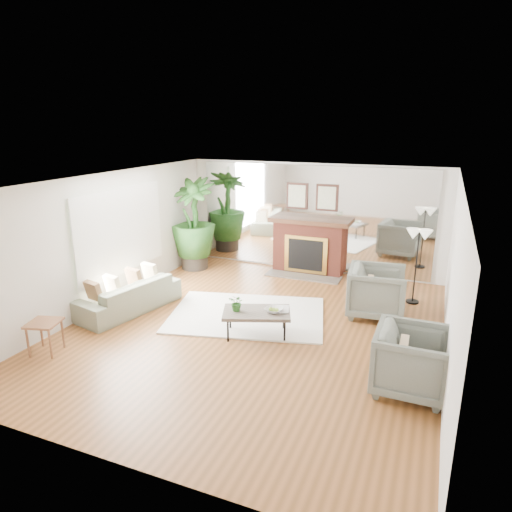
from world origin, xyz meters
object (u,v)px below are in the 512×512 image
at_px(fireplace, 308,245).
at_px(sofa, 129,296).
at_px(potted_ficus, 193,221).
at_px(armchair_back, 377,292).
at_px(side_table, 44,327).
at_px(coffee_table, 257,313).
at_px(floor_lamp, 419,241).
at_px(armchair_front, 412,361).

distance_m(fireplace, sofa, 4.22).
bearing_deg(potted_ficus, fireplace, 15.16).
relative_size(fireplace, armchair_back, 2.05).
xyz_separation_m(side_table, potted_ficus, (-0.00, 4.53, 0.73)).
height_order(coffee_table, floor_lamp, floor_lamp).
xyz_separation_m(sofa, armchair_front, (5.05, -0.81, 0.14)).
distance_m(armchair_front, side_table, 5.30).
bearing_deg(potted_ficus, armchair_back, -15.28).
height_order(fireplace, floor_lamp, fireplace).
bearing_deg(sofa, potted_ficus, -164.21).
bearing_deg(sofa, armchair_back, 121.97).
distance_m(armchair_back, potted_ficus, 4.64).
bearing_deg(armchair_back, fireplace, 37.59).
bearing_deg(armchair_front, armchair_back, 18.90).
xyz_separation_m(coffee_table, armchair_back, (1.68, 1.58, 0.06)).
bearing_deg(armchair_front, coffee_table, 73.84).
bearing_deg(side_table, armchair_back, 36.89).
bearing_deg(side_table, armchair_front, 10.96).
distance_m(coffee_table, potted_ficus, 3.99).
bearing_deg(coffee_table, sofa, 178.18).
xyz_separation_m(coffee_table, potted_ficus, (-2.74, 2.79, 0.76)).
xyz_separation_m(sofa, floor_lamp, (4.86, 2.39, 0.96)).
bearing_deg(fireplace, potted_ficus, -164.84).
bearing_deg(sofa, coffee_table, 100.80).
distance_m(coffee_table, sofa, 2.60).
distance_m(fireplace, side_table, 5.85).
bearing_deg(armchair_front, floor_lamp, 3.75).
distance_m(fireplace, potted_ficus, 2.74).
relative_size(armchair_back, floor_lamp, 0.68).
bearing_deg(armchair_front, potted_ficus, 56.27).
relative_size(coffee_table, side_table, 2.27).
height_order(fireplace, sofa, fireplace).
distance_m(sofa, armchair_front, 5.12).
distance_m(armchair_front, floor_lamp, 3.31).
bearing_deg(fireplace, armchair_front, -58.41).
relative_size(armchair_front, potted_ficus, 0.44).
bearing_deg(floor_lamp, side_table, -139.95).
height_order(fireplace, side_table, fireplace).
xyz_separation_m(armchair_front, potted_ficus, (-5.20, 3.52, 0.72)).
height_order(potted_ficus, floor_lamp, potted_ficus).
relative_size(armchair_back, side_table, 1.83).
height_order(sofa, potted_ficus, potted_ficus).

